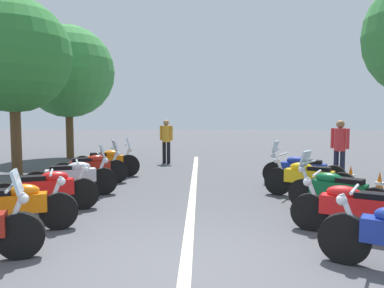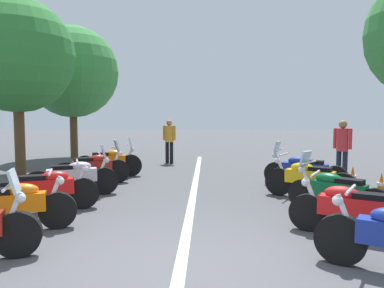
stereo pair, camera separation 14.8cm
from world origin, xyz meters
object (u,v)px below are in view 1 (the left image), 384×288
(traffic_cone_0, at_px, (351,178))
(motorcycle_left_row_2, at_px, (46,189))
(motorcycle_left_row_4, at_px, (91,168))
(motorcycle_right_row_1, at_px, (354,208))
(bystander_0, at_px, (340,145))
(motorcycle_left_row_3, at_px, (72,177))
(motorcycle_right_row_2, at_px, (336,191))
(traffic_cone_1, at_px, (379,186))
(motorcycle_right_row_3, at_px, (308,178))
(roadside_tree_2, at_px, (13,55))
(motorcycle_right_row_4, at_px, (302,170))
(motorcycle_left_row_1, at_px, (12,206))
(roadside_tree_1, at_px, (68,72))
(bystander_1, at_px, (166,138))
(motorcycle_left_row_5, at_px, (107,162))

(traffic_cone_0, bearing_deg, motorcycle_left_row_2, 109.50)
(motorcycle_left_row_4, height_order, motorcycle_right_row_1, motorcycle_left_row_4)
(bystander_0, bearing_deg, motorcycle_left_row_3, -32.95)
(motorcycle_right_row_2, distance_m, traffic_cone_0, 2.78)
(motorcycle_left_row_4, xyz_separation_m, traffic_cone_1, (-1.46, -7.09, -0.18))
(motorcycle_right_row_3, xyz_separation_m, traffic_cone_1, (0.06, -1.65, -0.17))
(motorcycle_left_row_4, xyz_separation_m, roadside_tree_2, (1.62, 2.86, 3.28))
(motorcycle_right_row_2, distance_m, traffic_cone_1, 2.07)
(motorcycle_right_row_3, bearing_deg, motorcycle_left_row_4, 13.52)
(motorcycle_right_row_3, height_order, bystander_0, bystander_0)
(motorcycle_right_row_4, bearing_deg, traffic_cone_0, -162.83)
(motorcycle_left_row_1, bearing_deg, roadside_tree_2, 96.32)
(motorcycle_left_row_1, height_order, motorcycle_right_row_1, motorcycle_left_row_1)
(motorcycle_right_row_2, bearing_deg, motorcycle_left_row_2, 38.48)
(roadside_tree_1, bearing_deg, motorcycle_left_row_1, -165.53)
(motorcycle_left_row_3, bearing_deg, bystander_0, -2.55)
(motorcycle_left_row_2, height_order, traffic_cone_0, motorcycle_left_row_2)
(motorcycle_left_row_3, xyz_separation_m, motorcycle_right_row_1, (-2.71, -5.41, -0.02))
(motorcycle_left_row_2, distance_m, traffic_cone_1, 7.29)
(motorcycle_right_row_1, distance_m, bystander_0, 5.29)
(bystander_1, bearing_deg, motorcycle_left_row_5, -10.12)
(motorcycle_right_row_2, xyz_separation_m, bystander_0, (3.69, -1.41, 0.58))
(motorcycle_right_row_3, distance_m, bystander_1, 7.09)
(motorcycle_left_row_2, distance_m, traffic_cone_0, 7.34)
(motorcycle_left_row_3, distance_m, roadside_tree_2, 5.34)
(roadside_tree_1, bearing_deg, roadside_tree_2, 178.08)
(motorcycle_right_row_3, bearing_deg, motorcycle_right_row_2, 125.37)
(motorcycle_left_row_1, height_order, bystander_1, bystander_1)
(bystander_0, bearing_deg, motorcycle_right_row_2, 18.04)
(motorcycle_right_row_2, bearing_deg, roadside_tree_2, 10.74)
(motorcycle_left_row_1, height_order, bystander_0, bystander_0)
(traffic_cone_1, xyz_separation_m, bystander_0, (2.27, 0.09, 0.74))
(motorcycle_left_row_4, relative_size, roadside_tree_1, 0.34)
(motorcycle_left_row_1, bearing_deg, motorcycle_left_row_2, 70.40)
(motorcycle_right_row_2, bearing_deg, motorcycle_right_row_4, -52.49)
(motorcycle_left_row_1, height_order, motorcycle_left_row_5, motorcycle_left_row_5)
(motorcycle_right_row_2, bearing_deg, bystander_1, -22.91)
(traffic_cone_1, bearing_deg, bystander_1, 42.70)
(bystander_1, bearing_deg, motorcycle_left_row_1, 4.01)
(motorcycle_left_row_4, bearing_deg, bystander_0, -16.83)
(motorcycle_right_row_1, xyz_separation_m, bystander_1, (8.65, 3.75, 0.55))
(traffic_cone_1, bearing_deg, traffic_cone_0, 12.87)
(motorcycle_left_row_5, bearing_deg, roadside_tree_2, 158.58)
(motorcycle_right_row_1, height_order, traffic_cone_0, motorcycle_right_row_1)
(motorcycle_left_row_2, relative_size, traffic_cone_1, 3.21)
(motorcycle_left_row_2, bearing_deg, motorcycle_left_row_4, 67.97)
(roadside_tree_2, bearing_deg, bystander_1, -57.85)
(motorcycle_left_row_3, relative_size, bystander_1, 1.20)
(motorcycle_left_row_3, height_order, motorcycle_right_row_3, motorcycle_left_row_3)
(motorcycle_left_row_1, bearing_deg, motorcycle_right_row_3, 6.36)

